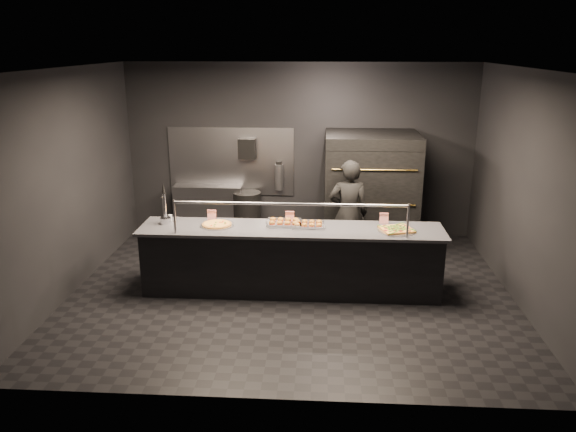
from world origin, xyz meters
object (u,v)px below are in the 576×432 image
(round_pizza, at_px, (217,224))
(slider_tray_b, at_px, (308,224))
(pizza_oven, at_px, (370,190))
(worker, at_px, (348,213))
(towel_dispenser, at_px, (247,149))
(prep_shelf, at_px, (209,210))
(fire_extinguisher, at_px, (279,177))
(square_pizza, at_px, (397,230))
(service_counter, at_px, (291,259))
(beer_tap, at_px, (165,212))
(slider_tray_a, at_px, (284,222))
(trash_bin, at_px, (247,215))

(round_pizza, distance_m, slider_tray_b, 1.24)
(pizza_oven, bearing_deg, worker, -114.09)
(worker, bearing_deg, pizza_oven, -117.33)
(towel_dispenser, bearing_deg, prep_shelf, -174.29)
(fire_extinguisher, height_order, square_pizza, fire_extinguisher)
(square_pizza, bearing_deg, service_counter, 178.34)
(pizza_oven, distance_m, beer_tap, 3.46)
(service_counter, relative_size, slider_tray_a, 7.80)
(towel_dispenser, xyz_separation_m, square_pizza, (2.30, -2.43, -0.61))
(service_counter, relative_size, beer_tap, 7.08)
(slider_tray_a, distance_m, worker, 1.27)
(prep_shelf, relative_size, worker, 0.73)
(towel_dispenser, xyz_separation_m, slider_tray_b, (1.13, -2.30, -0.60))
(fire_extinguisher, bearing_deg, prep_shelf, -176.34)
(service_counter, distance_m, square_pizza, 1.48)
(square_pizza, xyz_separation_m, worker, (-0.59, 1.06, -0.11))
(towel_dispenser, distance_m, worker, 2.30)
(slider_tray_b, distance_m, trash_bin, 2.47)
(beer_tap, height_order, worker, worker)
(beer_tap, distance_m, trash_bin, 2.40)
(prep_shelf, height_order, worker, worker)
(pizza_oven, distance_m, slider_tray_a, 2.18)
(worker, bearing_deg, slider_tray_a, 40.39)
(beer_tap, bearing_deg, service_counter, -2.53)
(pizza_oven, distance_m, square_pizza, 1.95)
(pizza_oven, height_order, prep_shelf, pizza_oven)
(beer_tap, relative_size, worker, 0.35)
(towel_dispenser, distance_m, round_pizza, 2.44)
(pizza_oven, distance_m, fire_extinguisher, 1.63)
(fire_extinguisher, xyz_separation_m, slider_tray_b, (0.58, -2.31, -0.11))
(slider_tray_a, bearing_deg, pizza_oven, 53.23)
(service_counter, xyz_separation_m, square_pizza, (1.40, -0.04, 0.47))
(towel_dispenser, height_order, slider_tray_b, towel_dispenser)
(fire_extinguisher, bearing_deg, service_counter, -81.70)
(slider_tray_b, bearing_deg, square_pizza, -6.27)
(fire_extinguisher, relative_size, square_pizza, 1.00)
(prep_shelf, xyz_separation_m, towel_dispenser, (0.70, 0.07, 1.10))
(prep_shelf, relative_size, beer_tap, 2.07)
(prep_shelf, bearing_deg, fire_extinguisher, 3.66)
(slider_tray_b, xyz_separation_m, trash_bin, (-1.13, 2.13, -0.54))
(towel_dispenser, distance_m, beer_tap, 2.50)
(slider_tray_b, xyz_separation_m, worker, (0.58, 0.93, -0.12))
(prep_shelf, bearing_deg, slider_tray_b, -50.71)
(beer_tap, relative_size, trash_bin, 0.71)
(pizza_oven, relative_size, worker, 1.16)
(towel_dispenser, relative_size, worker, 0.21)
(pizza_oven, bearing_deg, service_counter, -122.27)
(round_pizza, distance_m, square_pizza, 2.42)
(slider_tray_a, height_order, slider_tray_b, slider_tray_a)
(square_pizza, bearing_deg, towel_dispenser, 133.41)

